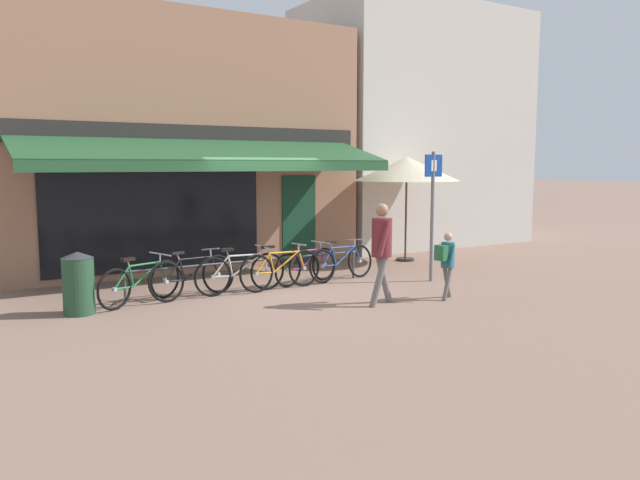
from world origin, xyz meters
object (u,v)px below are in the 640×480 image
at_px(cafe_parasol, 407,169).
at_px(litter_bin, 78,283).
at_px(pedestrian_child, 447,257).
at_px(bicycle_black, 193,276).
at_px(pedestrian_adult, 382,243).
at_px(parking_sign, 432,203).
at_px(bicycle_orange, 281,269).
at_px(bicycle_silver, 241,273).
at_px(bicycle_blue, 341,262).
at_px(bicycle_green, 141,282).
at_px(bicycle_purple, 306,266).

bearing_deg(cafe_parasol, litter_bin, -168.55).
bearing_deg(pedestrian_child, litter_bin, 149.32).
relative_size(bicycle_black, cafe_parasol, 0.70).
bearing_deg(pedestrian_adult, parking_sign, 31.41).
relative_size(bicycle_orange, litter_bin, 1.78).
height_order(bicycle_silver, bicycle_blue, bicycle_silver).
bearing_deg(bicycle_green, parking_sign, -35.93).
xyz_separation_m(bicycle_black, litter_bin, (-1.99, -0.28, 0.12)).
bearing_deg(bicycle_blue, cafe_parasol, 16.23).
relative_size(bicycle_silver, litter_bin, 1.82).
relative_size(bicycle_green, cafe_parasol, 0.64).
height_order(bicycle_green, cafe_parasol, cafe_parasol).
height_order(bicycle_green, bicycle_silver, bicycle_silver).
bearing_deg(pedestrian_adult, bicycle_green, 150.82).
bearing_deg(pedestrian_child, bicycle_black, 136.65).
distance_m(bicycle_blue, pedestrian_adult, 2.44).
bearing_deg(litter_bin, bicycle_purple, 3.85).
bearing_deg(cafe_parasol, bicycle_silver, -163.90).
xyz_separation_m(bicycle_green, bicycle_blue, (4.14, 0.06, -0.00)).
distance_m(pedestrian_adult, litter_bin, 4.93).
bearing_deg(bicycle_blue, bicycle_orange, 178.16).
distance_m(litter_bin, parking_sign, 6.80).
relative_size(bicycle_purple, cafe_parasol, 0.64).
bearing_deg(bicycle_green, bicycle_silver, -28.22).
distance_m(bicycle_orange, bicycle_blue, 1.53).
xyz_separation_m(bicycle_black, parking_sign, (4.68, -1.07, 1.21)).
bearing_deg(litter_bin, bicycle_orange, 1.18).
height_order(bicycle_orange, litter_bin, litter_bin).
distance_m(pedestrian_child, parking_sign, 1.93).
xyz_separation_m(bicycle_orange, parking_sign, (3.01, -0.86, 1.21)).
height_order(bicycle_green, bicycle_orange, bicycle_orange).
xyz_separation_m(bicycle_green, pedestrian_adult, (3.45, -2.17, 0.68)).
height_order(bicycle_orange, parking_sign, parking_sign).
bearing_deg(litter_bin, pedestrian_child, -21.32).
bearing_deg(litter_bin, bicycle_black, 8.08).
bearing_deg(bicycle_silver, pedestrian_child, -40.69).
height_order(bicycle_blue, cafe_parasol, cafe_parasol).
bearing_deg(bicycle_green, bicycle_orange, -28.85).
xyz_separation_m(pedestrian_child, parking_sign, (0.95, 1.44, 0.85)).
bearing_deg(bicycle_purple, pedestrian_child, -75.32).
relative_size(pedestrian_child, litter_bin, 1.19).
bearing_deg(parking_sign, cafe_parasol, 61.27).
height_order(bicycle_black, parking_sign, parking_sign).
bearing_deg(cafe_parasol, pedestrian_child, -120.52).
bearing_deg(pedestrian_adult, bicycle_silver, 130.91).
relative_size(bicycle_black, litter_bin, 1.79).
height_order(bicycle_green, parking_sign, parking_sign).
distance_m(bicycle_orange, litter_bin, 3.66).
height_order(bicycle_silver, parking_sign, parking_sign).
bearing_deg(bicycle_blue, litter_bin, 173.73).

